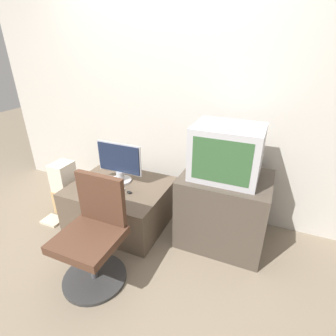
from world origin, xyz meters
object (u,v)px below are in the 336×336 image
at_px(main_monitor, 119,163).
at_px(mouse, 129,192).
at_px(book, 53,220).
at_px(office_chair, 94,239).
at_px(crt_tv, 227,152).
at_px(keyboard, 109,188).
at_px(cardboard_box_lower, 68,199).

relative_size(main_monitor, mouse, 9.25).
xyz_separation_m(main_monitor, book, (-0.66, -0.41, -0.64)).
bearing_deg(book, main_monitor, 31.96).
bearing_deg(office_chair, mouse, 94.03).
bearing_deg(crt_tv, book, -165.78).
bearing_deg(keyboard, mouse, 1.11).
xyz_separation_m(crt_tv, book, (-1.74, -0.44, -0.93)).
xyz_separation_m(office_chair, book, (-0.92, 0.40, -0.37)).
xyz_separation_m(main_monitor, keyboard, (-0.03, -0.19, -0.21)).
height_order(cardboard_box_lower, book, cardboard_box_lower).
xyz_separation_m(crt_tv, cardboard_box_lower, (-1.73, -0.19, -0.80)).
height_order(mouse, book, mouse).
bearing_deg(mouse, main_monitor, 139.06).
xyz_separation_m(main_monitor, cardboard_box_lower, (-0.65, -0.16, -0.51)).
distance_m(mouse, crt_tv, 1.02).
height_order(mouse, cardboard_box_lower, mouse).
distance_m(office_chair, book, 1.07).
bearing_deg(keyboard, cardboard_box_lower, 177.45).
distance_m(keyboard, mouse, 0.24).
height_order(keyboard, book, keyboard).
height_order(keyboard, mouse, mouse).
bearing_deg(office_chair, crt_tv, 45.52).
relative_size(crt_tv, cardboard_box_lower, 2.02).
distance_m(cardboard_box_lower, book, 0.28).
relative_size(mouse, office_chair, 0.06).
distance_m(main_monitor, office_chair, 0.89).
height_order(mouse, office_chair, office_chair).
xyz_separation_m(mouse, book, (-0.87, -0.23, -0.44)).
distance_m(keyboard, office_chair, 0.69).
xyz_separation_m(main_monitor, office_chair, (0.26, -0.81, -0.27)).
height_order(mouse, crt_tv, crt_tv).
distance_m(mouse, cardboard_box_lower, 0.92).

